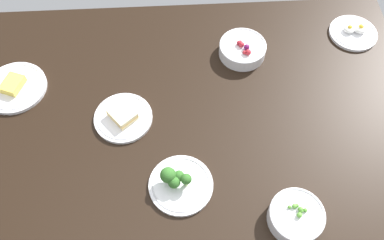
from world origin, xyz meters
TOP-DOWN VIEW (x-y plane):
  - dining_table at (0.00, 0.00)cm, footprint 158.64×112.41cm
  - plate_eggs at (-64.44, -36.54)cm, footprint 18.22×18.22cm
  - plate_broccoli at (5.25, 22.03)cm, footprint 19.81×19.81cm
  - bowl_berries at (-20.29, -29.08)cm, footprint 17.28×17.28cm
  - bowl_peas at (-27.94, 34.71)cm, footprint 16.01×16.01cm
  - plate_sandwich at (23.02, -2.98)cm, footprint 19.61×19.61cm
  - plate_cheese at (61.58, -17.64)cm, footprint 22.14×22.14cm

SIDE VIEW (x-z plane):
  - dining_table at x=0.00cm, z-range 0.00..4.00cm
  - plate_eggs at x=-64.44cm, z-range 2.75..7.35cm
  - plate_cheese at x=61.58cm, z-range 3.02..7.18cm
  - plate_sandwich at x=23.02cm, z-range 3.03..7.48cm
  - plate_broccoli at x=5.25cm, z-range 1.96..10.09cm
  - bowl_berries at x=-20.29cm, z-range 3.35..10.11cm
  - bowl_peas at x=-27.94cm, z-range 3.60..10.40cm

